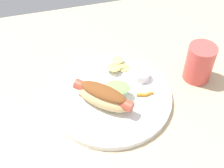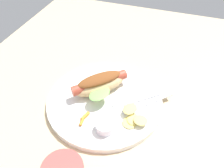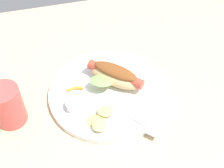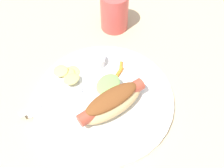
% 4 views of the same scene
% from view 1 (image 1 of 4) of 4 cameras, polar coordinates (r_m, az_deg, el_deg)
% --- Properties ---
extents(ground_plane, '(1.20, 0.90, 0.02)m').
position_cam_1_polar(ground_plane, '(0.78, -0.09, -3.63)').
color(ground_plane, tan).
extents(plate, '(0.31, 0.31, 0.02)m').
position_cam_1_polar(plate, '(0.77, -0.41, -2.43)').
color(plate, white).
rests_on(plate, ground_plane).
extents(hot_dog, '(0.15, 0.14, 0.05)m').
position_cam_1_polar(hot_dog, '(0.72, -1.60, -2.21)').
color(hot_dog, '#DBB77A').
rests_on(hot_dog, plate).
extents(sauce_ramekin, '(0.04, 0.04, 0.02)m').
position_cam_1_polar(sauce_ramekin, '(0.80, 5.51, 1.64)').
color(sauce_ramekin, white).
rests_on(sauce_ramekin, plate).
extents(fork, '(0.11, 0.12, 0.00)m').
position_cam_1_polar(fork, '(0.82, -3.69, 2.33)').
color(fork, silver).
rests_on(fork, plate).
extents(knife, '(0.11, 0.11, 0.00)m').
position_cam_1_polar(knife, '(0.84, -3.63, 3.37)').
color(knife, silver).
rests_on(knife, plate).
extents(chips_pile, '(0.07, 0.07, 0.02)m').
position_cam_1_polar(chips_pile, '(0.83, 1.15, 3.54)').
color(chips_pile, '#E1CC6D').
rests_on(chips_pile, plate).
extents(carrot_garnish, '(0.04, 0.02, 0.01)m').
position_cam_1_polar(carrot_garnish, '(0.76, 6.12, -1.94)').
color(carrot_garnish, orange).
rests_on(carrot_garnish, plate).
extents(drinking_cup, '(0.07, 0.07, 0.10)m').
position_cam_1_polar(drinking_cup, '(0.83, 16.07, 3.83)').
color(drinking_cup, '#D84C47').
rests_on(drinking_cup, ground_plane).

